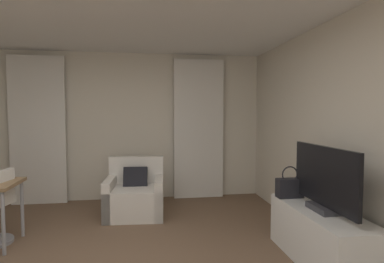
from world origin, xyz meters
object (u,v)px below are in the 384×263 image
at_px(tv_console, 321,237).
at_px(tv_flatscreen, 324,181).
at_px(armchair, 135,196).
at_px(handbag_primary, 290,187).

distance_m(tv_console, tv_flatscreen, 0.59).
relative_size(armchair, tv_console, 0.65).
bearing_deg(tv_flatscreen, armchair, 135.56).
xyz_separation_m(tv_console, handbag_primary, (-0.10, 0.50, 0.40)).
height_order(armchair, tv_flatscreen, tv_flatscreen).
bearing_deg(tv_flatscreen, handbag_primary, 100.73).
distance_m(armchair, tv_flatscreen, 2.76).
distance_m(tv_console, handbag_primary, 0.65).
height_order(armchair, tv_console, armchair).
bearing_deg(armchair, tv_console, -43.85).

